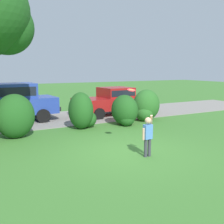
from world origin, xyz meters
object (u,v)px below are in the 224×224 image
object	(u,v)px
frisbee	(131,90)
parked_suv	(9,101)
parked_sedan	(112,100)
child_thrower	(148,133)

from	to	relation	value
frisbee	parked_suv	bearing A→B (deg)	114.42
parked_sedan	parked_suv	xyz separation A→B (m)	(-5.56, 0.40, 0.23)
child_thrower	frisbee	xyz separation A→B (m)	(0.14, 1.16, 1.22)
parked_suv	child_thrower	world-z (taller)	parked_suv
parked_sedan	parked_suv	size ratio (longest dim) A/B	0.94
parked_sedan	parked_suv	distance (m)	5.58
parked_suv	parked_sedan	bearing A→B (deg)	-4.13
child_thrower	parked_suv	bearing A→B (deg)	110.11
parked_suv	child_thrower	size ratio (longest dim) A/B	3.70
frisbee	child_thrower	bearing A→B (deg)	-96.99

